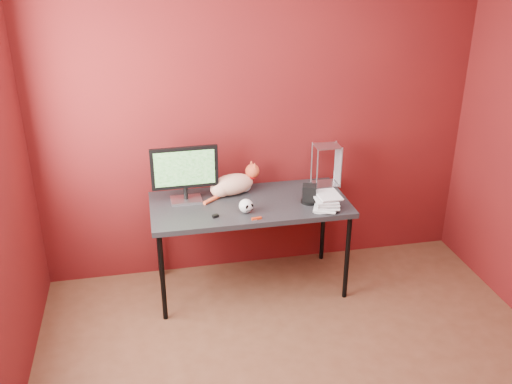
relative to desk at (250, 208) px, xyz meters
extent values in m
cube|color=#540F11|center=(0.15, 0.38, 0.60)|extent=(3.50, 0.02, 2.60)
cube|color=black|center=(0.00, 0.00, 0.03)|extent=(1.50, 0.70, 0.04)
cylinder|color=black|center=(-0.70, -0.30, -0.34)|extent=(0.04, 0.04, 0.71)
cylinder|color=black|center=(0.70, -0.30, -0.34)|extent=(0.04, 0.04, 0.71)
cylinder|color=black|center=(-0.70, 0.30, -0.34)|extent=(0.04, 0.04, 0.71)
cylinder|color=black|center=(0.70, 0.30, -0.34)|extent=(0.04, 0.04, 0.71)
cube|color=#B8B7BC|center=(-0.47, 0.12, 0.06)|extent=(0.24, 0.17, 0.02)
cylinder|color=black|center=(-0.47, 0.12, 0.12)|extent=(0.03, 0.03, 0.10)
cube|color=black|center=(-0.47, 0.12, 0.32)|extent=(0.50, 0.04, 0.32)
cube|color=#175416|center=(-0.47, 0.12, 0.32)|extent=(0.45, 0.02, 0.27)
ellipsoid|color=#D1612C|center=(-0.10, 0.18, 0.13)|extent=(0.38, 0.27, 0.16)
ellipsoid|color=#D1612C|center=(-0.20, 0.15, 0.12)|extent=(0.20, 0.19, 0.13)
sphere|color=silver|center=(0.00, 0.21, 0.11)|extent=(0.11, 0.11, 0.11)
sphere|color=#D74F2A|center=(0.07, 0.23, 0.21)|extent=(0.11, 0.11, 0.11)
cone|color=#D74F2A|center=(0.08, 0.20, 0.27)|extent=(0.04, 0.04, 0.05)
cone|color=#D74F2A|center=(0.06, 0.26, 0.27)|extent=(0.04, 0.04, 0.05)
cylinder|color=#AC0B0D|center=(0.05, 0.22, 0.17)|extent=(0.08, 0.08, 0.01)
cylinder|color=#D74F2A|center=(-0.27, 0.08, 0.07)|extent=(0.16, 0.14, 0.03)
ellipsoid|color=silver|center=(-0.06, -0.16, 0.10)|extent=(0.11, 0.11, 0.10)
ellipsoid|color=black|center=(-0.08, -0.21, 0.12)|extent=(0.03, 0.02, 0.03)
ellipsoid|color=black|center=(-0.04, -0.21, 0.12)|extent=(0.03, 0.02, 0.03)
cube|color=black|center=(-0.06, -0.21, 0.09)|extent=(0.05, 0.03, 0.01)
cylinder|color=black|center=(0.44, -0.09, 0.06)|extent=(0.12, 0.12, 0.02)
cube|color=black|center=(0.44, -0.09, 0.13)|extent=(0.13, 0.12, 0.12)
imported|color=beige|center=(0.47, -0.17, 0.16)|extent=(0.24, 0.27, 0.22)
imported|color=beige|center=(0.47, -0.17, 0.38)|extent=(0.22, 0.26, 0.22)
imported|color=beige|center=(0.47, -0.17, 0.61)|extent=(0.20, 0.25, 0.22)
imported|color=beige|center=(0.47, -0.17, 0.83)|extent=(0.18, 0.24, 0.22)
imported|color=beige|center=(0.47, -0.17, 1.05)|extent=(0.17, 0.23, 0.22)
cylinder|color=#B8B7BC|center=(0.57, 0.13, 0.22)|extent=(0.01, 0.01, 0.34)
cylinder|color=#B8B7BC|center=(0.77, 0.13, 0.22)|extent=(0.01, 0.01, 0.34)
cylinder|color=#B8B7BC|center=(0.57, 0.29, 0.22)|extent=(0.01, 0.01, 0.34)
cylinder|color=#B8B7BC|center=(0.77, 0.29, 0.22)|extent=(0.01, 0.01, 0.34)
cube|color=#B8B7BC|center=(0.67, 0.21, 0.06)|extent=(0.20, 0.17, 0.01)
cube|color=#B8B7BC|center=(0.67, 0.21, 0.38)|extent=(0.20, 0.17, 0.01)
cube|color=#A3270C|center=(-0.01, -0.29, 0.06)|extent=(0.08, 0.03, 0.01)
cube|color=black|center=(-0.29, -0.20, 0.06)|extent=(0.05, 0.04, 0.02)
cylinder|color=#B8B7BC|center=(-0.02, -0.29, 0.05)|extent=(0.04, 0.04, 0.00)
camera|label=1|loc=(-0.74, -3.85, 1.90)|focal=40.00mm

